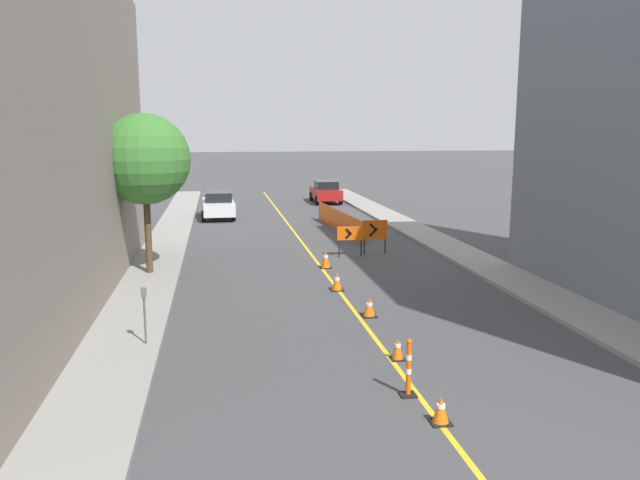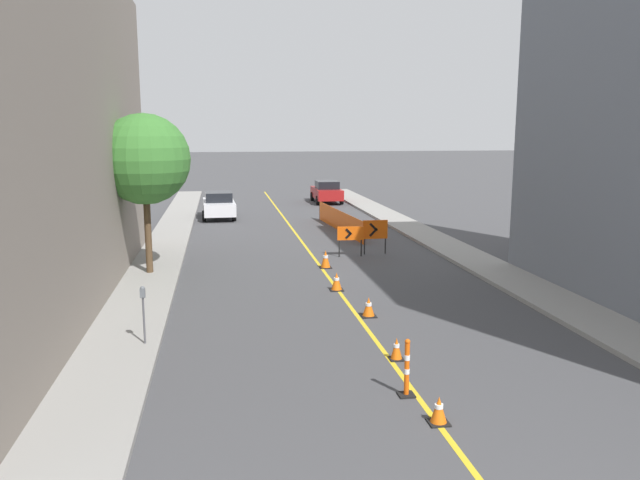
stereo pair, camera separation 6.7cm
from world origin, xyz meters
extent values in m
cube|color=gold|center=(0.00, 24.85, 0.00)|extent=(0.12, 49.69, 0.01)
cube|color=gray|center=(-6.24, 24.85, 0.07)|extent=(1.91, 49.69, 0.14)
cube|color=gray|center=(6.24, 24.85, 0.07)|extent=(1.91, 49.69, 0.14)
cube|color=black|center=(0.02, 6.50, 0.01)|extent=(0.37, 0.37, 0.03)
cone|color=orange|center=(0.02, 6.50, 0.27)|extent=(0.30, 0.30, 0.48)
cylinder|color=white|center=(0.02, 6.50, 0.33)|extent=(0.16, 0.16, 0.08)
cube|color=black|center=(0.15, 9.67, 0.01)|extent=(0.33, 0.33, 0.03)
cone|color=orange|center=(0.15, 9.67, 0.28)|extent=(0.26, 0.26, 0.49)
cylinder|color=white|center=(0.15, 9.67, 0.33)|extent=(0.14, 0.14, 0.08)
cube|color=black|center=(0.30, 13.05, 0.01)|extent=(0.42, 0.42, 0.03)
cone|color=orange|center=(0.30, 13.05, 0.29)|extent=(0.34, 0.34, 0.52)
cylinder|color=white|center=(0.30, 13.05, 0.35)|extent=(0.18, 0.18, 0.08)
cube|color=black|center=(-0.05, 16.07, 0.01)|extent=(0.44, 0.44, 0.03)
cone|color=orange|center=(-0.05, 16.07, 0.31)|extent=(0.35, 0.35, 0.57)
cylinder|color=white|center=(-0.05, 16.07, 0.38)|extent=(0.18, 0.18, 0.09)
cube|color=black|center=(0.16, 19.47, 0.01)|extent=(0.45, 0.45, 0.03)
cone|color=orange|center=(0.16, 19.47, 0.36)|extent=(0.36, 0.36, 0.65)
cylinder|color=white|center=(0.16, 19.47, 0.44)|extent=(0.19, 0.19, 0.10)
cube|color=black|center=(-0.21, 7.73, 0.02)|extent=(0.32, 0.32, 0.04)
cylinder|color=#EF560C|center=(-0.21, 7.73, 0.56)|extent=(0.10, 0.10, 1.06)
cylinder|color=white|center=(-0.21, 7.73, 0.51)|extent=(0.11, 0.11, 0.11)
cylinder|color=white|center=(-0.21, 7.73, 0.80)|extent=(0.11, 0.11, 0.11)
sphere|color=#EF560C|center=(-0.21, 7.73, 1.12)|extent=(0.11, 0.11, 0.11)
cube|color=#EF560C|center=(1.54, 21.45, 0.98)|extent=(1.10, 0.13, 0.57)
cube|color=black|center=(1.46, 21.41, 1.06)|extent=(0.28, 0.04, 0.28)
cube|color=black|center=(1.46, 21.41, 0.90)|extent=(0.28, 0.04, 0.28)
cylinder|color=black|center=(1.07, 21.45, 0.35)|extent=(0.06, 0.06, 0.70)
cylinder|color=black|center=(2.00, 21.45, 0.35)|extent=(0.06, 0.06, 0.70)
cube|color=#EF560C|center=(2.68, 21.80, 1.06)|extent=(1.07, 0.08, 0.79)
cube|color=black|center=(2.60, 21.76, 1.17)|extent=(0.37, 0.03, 0.37)
cube|color=black|center=(2.60, 21.76, 0.94)|extent=(0.37, 0.03, 0.37)
cylinder|color=black|center=(2.23, 21.80, 0.33)|extent=(0.06, 0.06, 0.66)
cylinder|color=black|center=(3.14, 21.80, 0.33)|extent=(0.06, 0.06, 0.66)
cube|color=#EF560C|center=(2.37, 28.19, 0.53)|extent=(0.73, 8.60, 1.06)
cylinder|color=#262626|center=(2.72, 23.89, 0.53)|extent=(0.05, 0.05, 1.06)
cylinder|color=#262626|center=(2.02, 32.48, 0.53)|extent=(0.05, 0.05, 1.06)
cube|color=silver|center=(-3.84, 33.95, 0.68)|extent=(1.95, 4.36, 0.72)
cube|color=black|center=(-3.84, 33.74, 1.31)|extent=(1.60, 1.99, 0.55)
cylinder|color=black|center=(-4.70, 35.28, 0.32)|extent=(0.24, 0.65, 0.64)
cylinder|color=black|center=(-2.99, 35.28, 0.32)|extent=(0.24, 0.65, 0.64)
cylinder|color=black|center=(-4.70, 32.62, 0.32)|extent=(0.24, 0.65, 0.64)
cylinder|color=black|center=(-2.99, 32.62, 0.32)|extent=(0.24, 0.65, 0.64)
cube|color=maroon|center=(3.88, 40.99, 0.68)|extent=(1.85, 4.32, 0.72)
cube|color=black|center=(3.88, 40.77, 1.31)|extent=(1.55, 1.95, 0.55)
cylinder|color=black|center=(3.02, 42.32, 0.32)|extent=(0.23, 0.64, 0.64)
cylinder|color=black|center=(4.73, 42.32, 0.32)|extent=(0.23, 0.64, 0.64)
cylinder|color=black|center=(3.02, 39.66, 0.32)|extent=(0.23, 0.64, 0.64)
cylinder|color=black|center=(4.73, 39.66, 0.32)|extent=(0.23, 0.64, 0.64)
cylinder|color=#4C4C51|center=(-5.63, 11.33, 0.71)|extent=(0.05, 0.05, 1.14)
cube|color=#565B60|center=(-5.63, 11.33, 1.39)|extent=(0.12, 0.10, 0.22)
sphere|color=#565B60|center=(-5.63, 11.33, 1.50)|extent=(0.11, 0.11, 0.11)
cylinder|color=#4C3823|center=(-6.33, 19.18, 1.57)|extent=(0.24, 0.24, 2.86)
sphere|color=#38752D|center=(-6.33, 19.18, 4.19)|extent=(3.19, 3.19, 3.19)
camera|label=1|loc=(-3.81, -3.48, 5.19)|focal=35.00mm
camera|label=2|loc=(-3.74, -3.49, 5.19)|focal=35.00mm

